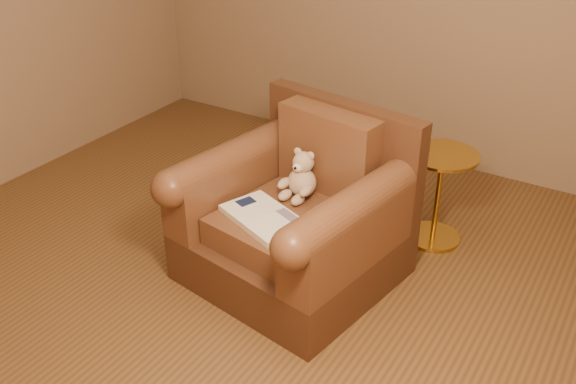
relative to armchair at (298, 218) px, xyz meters
The scene contains 5 objects.
floor 0.53m from the armchair, 141.09° to the right, with size 4.00×4.00×0.00m, color brown.
armchair is the anchor object (origin of this frame).
teddy_bear 0.21m from the armchair, 114.26° to the left, with size 0.20×0.22×0.27m.
guidebook 0.26m from the armchair, 107.50° to the right, with size 0.52×0.41×0.04m.
side_table 0.89m from the armchair, 53.23° to the left, with size 0.41×0.41×0.58m.
Camera 1 is at (1.81, -2.30, 2.18)m, focal length 40.00 mm.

